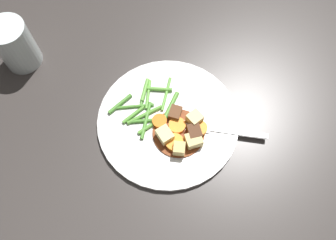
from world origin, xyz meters
The scene contains 28 objects.
ground_plane centered at (0.00, 0.00, 0.00)m, with size 3.00×3.00×0.00m, color #383330.
dinner_plate centered at (0.00, 0.00, 0.01)m, with size 0.29×0.29×0.01m, color white.
stew_sauce centered at (0.04, 0.00, 0.01)m, with size 0.10×0.10×0.00m, color brown.
carrot_slice_0 centered at (-0.01, -0.02, 0.02)m, with size 0.03×0.03×0.01m, color orange.
carrot_slice_1 centered at (0.05, -0.02, 0.02)m, with size 0.04×0.04×0.01m, color orange.
carrot_slice_2 centered at (0.02, 0.01, 0.02)m, with size 0.03×0.03×0.01m, color orange.
carrot_slice_3 centered at (0.05, 0.04, 0.02)m, with size 0.03×0.03×0.01m, color orange.
potato_chunk_0 centered at (0.03, -0.03, 0.02)m, with size 0.03×0.03×0.03m, color #EAD68C.
potato_chunk_1 centered at (0.03, 0.04, 0.03)m, with size 0.03×0.03×0.03m, color #EAD68C.
potato_chunk_2 centered at (0.07, -0.02, 0.02)m, with size 0.02×0.02×0.03m, color #DBBC6B.
potato_chunk_3 centered at (0.07, 0.01, 0.02)m, with size 0.03×0.03×0.02m, color #E5CC7A.
meat_chunk_0 centered at (0.00, 0.02, 0.02)m, with size 0.03×0.02×0.02m, color brown.
meat_chunk_1 centered at (0.06, 0.02, 0.02)m, with size 0.03×0.02×0.02m, color #56331E.
green_bean_0 centered at (-0.05, 0.03, 0.02)m, with size 0.01×0.01×0.08m, color #66AD42.
green_bean_1 centered at (-0.09, -0.06, 0.02)m, with size 0.01×0.01×0.06m, color #4C8E33.
green_bean_2 centered at (-0.02, 0.02, 0.02)m, with size 0.01×0.01×0.08m, color #599E38.
green_bean_3 centered at (-0.06, -0.04, 0.02)m, with size 0.01×0.01×0.08m, color #4C8E33.
green_bean_4 centered at (-0.01, -0.04, 0.02)m, with size 0.01×0.01×0.06m, color #599E38.
green_bean_5 centered at (-0.08, 0.00, 0.02)m, with size 0.01×0.01×0.05m, color #66AD42.
green_bean_6 centered at (-0.02, -0.04, 0.02)m, with size 0.01×0.01×0.06m, color #4C8E33.
green_bean_7 centered at (-0.05, -0.05, 0.02)m, with size 0.01×0.01×0.05m, color #599E38.
green_bean_8 centered at (-0.07, 0.00, 0.02)m, with size 0.01×0.01×0.07m, color #66AD42.
green_bean_9 centered at (-0.07, 0.02, 0.02)m, with size 0.01×0.01×0.06m, color #599E38.
green_bean_10 centered at (-0.04, -0.03, 0.02)m, with size 0.01×0.01×0.08m, color #599E38.
green_bean_11 centered at (-0.07, -0.01, 0.02)m, with size 0.01×0.01×0.05m, color #4C8E33.
green_bean_12 centered at (-0.02, -0.04, 0.02)m, with size 0.01×0.01×0.08m, color #4C8E33.
fork centered at (0.08, 0.07, 0.01)m, with size 0.13×0.14×0.00m.
water_glass centered at (-0.31, -0.17, 0.05)m, with size 0.08×0.08×0.11m, color silver.
Camera 1 is at (0.23, -0.16, 0.64)m, focal length 36.33 mm.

